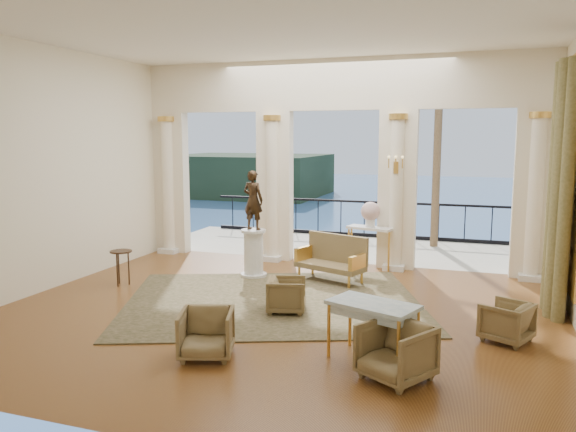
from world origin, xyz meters
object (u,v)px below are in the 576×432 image
at_px(side_table, 121,256).
at_px(armchair_d, 287,293).
at_px(armchair_c, 506,320).
at_px(statue, 253,200).
at_px(armchair_b, 396,349).
at_px(settee, 333,258).
at_px(armchair_a, 206,331).
at_px(console_table, 370,234).
at_px(game_table, 373,309).
at_px(pedestal, 254,254).

bearing_deg(side_table, armchair_d, -8.73).
distance_m(armchair_c, statue, 5.37).
height_order(armchair_b, settee, settee).
distance_m(armchair_c, side_table, 6.93).
distance_m(armchair_a, armchair_b, 2.42).
distance_m(armchair_a, side_table, 4.15).
relative_size(armchair_d, console_table, 0.60).
distance_m(armchair_b, armchair_c, 2.18).
distance_m(statue, side_table, 2.77).
distance_m(armchair_c, settee, 3.96).
bearing_deg(console_table, armchair_c, -40.00).
xyz_separation_m(armchair_c, console_table, (-2.62, 3.66, 0.45)).
height_order(settee, statue, statue).
bearing_deg(armchair_d, game_table, -147.63).
height_order(pedestal, side_table, pedestal).
xyz_separation_m(armchair_b, pedestal, (-3.44, 3.98, 0.10)).
bearing_deg(settee, armchair_a, -77.47).
xyz_separation_m(pedestal, console_table, (2.11, 1.44, 0.29)).
relative_size(armchair_a, settee, 0.46).
bearing_deg(side_table, armchair_b, -24.56).
relative_size(armchair_c, console_table, 0.60).
bearing_deg(armchair_c, armchair_d, -68.53).
height_order(armchair_d, side_table, side_table).
height_order(armchair_d, settee, settee).
height_order(armchair_b, armchair_c, armchair_b).
height_order(game_table, pedestal, pedestal).
distance_m(armchair_d, console_table, 3.51).
bearing_deg(console_table, armchair_d, -87.41).
relative_size(statue, side_table, 1.77).
bearing_deg(side_table, settee, 23.56).
height_order(armchair_a, console_table, console_table).
xyz_separation_m(armchair_c, game_table, (-1.65, -1.27, 0.37)).
height_order(armchair_c, settee, settee).
distance_m(armchair_d, pedestal, 2.42).
xyz_separation_m(armchair_c, side_table, (-6.88, 0.80, 0.27)).
xyz_separation_m(armchair_c, armchair_d, (-3.33, 0.25, 0.00)).
bearing_deg(pedestal, side_table, -146.51).
distance_m(settee, side_table, 4.11).
bearing_deg(armchair_b, game_table, 158.24).
distance_m(armchair_a, settee, 4.34).
xyz_separation_m(armchair_b, statue, (-3.44, 3.98, 1.20)).
bearing_deg(settee, side_table, -136.16).
xyz_separation_m(armchair_a, statue, (-1.02, 4.09, 1.23)).
xyz_separation_m(settee, pedestal, (-1.61, -0.22, 0.02)).
relative_size(armchair_d, pedestal, 0.64).
bearing_deg(armchair_b, armchair_c, 85.30).
bearing_deg(settee, game_table, -48.11).
height_order(armchair_a, game_table, game_table).
height_order(armchair_c, statue, statue).
distance_m(pedestal, side_table, 2.59).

